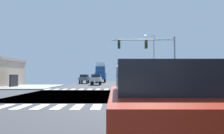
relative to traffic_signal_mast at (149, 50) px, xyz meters
name	(u,v)px	position (x,y,z in m)	size (l,w,h in m)	color
ground	(100,95)	(-5.42, -7.08, -4.75)	(90.00, 90.00, 0.05)	#333539
sidewalk_corner_ne	(198,87)	(7.58, 4.92, -4.65)	(12.00, 12.00, 0.14)	gray
sidewalk_corner_nw	(14,87)	(-18.42, 4.92, -4.65)	(12.00, 12.00, 0.14)	gray
crosswalk_near	(87,107)	(-5.67, -14.38, -4.72)	(13.50, 2.00, 0.01)	white
crosswalk_far	(102,89)	(-5.67, 0.22, -4.72)	(13.50, 2.00, 0.01)	white
traffic_signal_mast	(149,50)	(0.00, 0.00, 0.00)	(7.65, 0.55, 6.34)	gray
street_lamp	(153,55)	(2.18, 10.29, 0.31)	(1.78, 0.32, 8.46)	gray
sedan_nearside_1	(84,78)	(-10.42, 19.38, -3.61)	(1.80, 4.30, 1.88)	black
box_truck_crossing_1	(101,72)	(-7.42, 27.01, -2.16)	(2.40, 7.20, 4.85)	black
sedan_queued_2	(96,79)	(-7.42, 12.74, -3.61)	(1.80, 4.30, 1.88)	black
sedan_leading_3	(158,104)	(-3.42, -21.85, -3.61)	(1.80, 4.30, 1.88)	black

